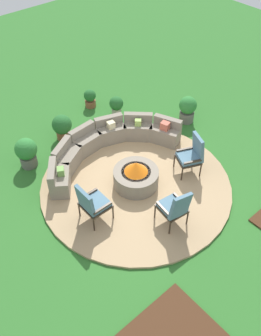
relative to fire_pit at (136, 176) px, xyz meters
name	(u,v)px	position (x,y,z in m)	size (l,w,h in m)	color
ground_plane	(136,185)	(0.00, 0.00, -0.33)	(24.00, 24.00, 0.00)	#2D6B28
patio_circle	(136,184)	(0.00, 0.00, -0.30)	(4.67, 4.67, 0.06)	tan
fire_pit	(136,176)	(0.00, 0.00, 0.00)	(1.10, 1.10, 0.70)	gray
curved_stone_bench	(106,144)	(0.18, 1.38, 0.02)	(3.91, 1.82, 0.70)	gray
lounge_chair_front_left	(92,203)	(-1.44, -0.19, 0.27)	(0.59, 0.58, 1.03)	#2D2319
lounge_chair_front_right	(175,207)	(-0.18, -1.44, 0.27)	(0.61, 0.64, 1.05)	#2D2319
lounge_chair_back_left	(192,154)	(1.35, -0.55, 0.29)	(0.72, 0.72, 1.09)	#2D2319
potted_plant_0	(90,98)	(1.21, 3.50, -0.03)	(0.37, 0.37, 0.58)	brown
potted_plant_1	(62,126)	(-0.31, 2.73, 0.08)	(0.55, 0.55, 0.75)	brown
potted_plant_2	(188,108)	(2.91, 1.00, 0.11)	(0.52, 0.52, 0.81)	#605B56
potted_plant_3	(27,152)	(-1.60, 2.38, 0.13)	(0.56, 0.56, 0.83)	#605B56
potted_plant_4	(116,105)	(1.58, 2.66, -0.02)	(0.42, 0.42, 0.58)	#A89E8E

